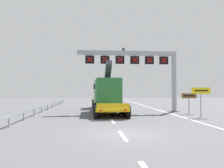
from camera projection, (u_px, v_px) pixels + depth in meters
name	position (u px, v px, depth m)	size (l,w,h in m)	color
ground	(124.00, 134.00, 12.32)	(112.00, 112.00, 0.00)	#5B5B60
lane_markings	(101.00, 104.00, 39.33)	(0.20, 68.90, 0.01)	silver
edge_line_right	(164.00, 112.00, 24.83)	(0.20, 63.00, 0.01)	silver
overhead_lane_gantry	(139.00, 63.00, 24.95)	(11.13, 0.90, 6.96)	#9EA0A5
heavy_haul_truck_yellow	(105.00, 93.00, 26.39)	(3.14, 14.09, 5.30)	yellow
exit_sign_yellow	(201.00, 94.00, 20.21)	(1.72, 0.15, 2.62)	#9EA0A5
tourist_info_sign_brown	(189.00, 98.00, 23.02)	(1.53, 0.15, 2.06)	#9EA0A5
guardrail_left	(47.00, 105.00, 27.25)	(0.13, 35.26, 0.76)	#999EA3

